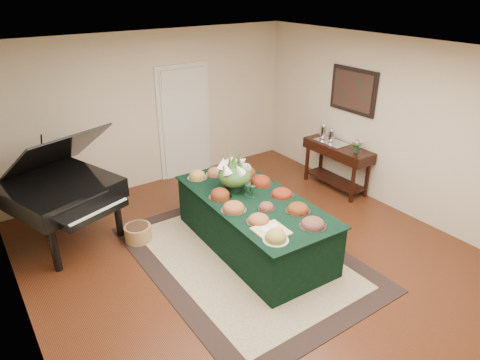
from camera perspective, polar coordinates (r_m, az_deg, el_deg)
ground at (r=5.95m, az=1.67°, el=-10.21°), size 6.00×6.00×0.00m
area_rug at (r=5.94m, az=0.49°, el=-10.19°), size 2.47×3.46×0.01m
kitchen_doorway at (r=8.06m, az=-7.40°, el=7.55°), size 1.05×0.07×2.10m
buffet_table at (r=5.97m, az=1.75°, el=-5.72°), size 1.26×2.52×0.75m
food_platters at (r=5.84m, az=1.62°, el=-1.80°), size 1.11×2.32×0.11m
cutting_board at (r=5.08m, az=4.08°, el=-6.49°), size 0.38×0.38×0.10m
green_goblets at (r=5.81m, az=1.22°, el=-1.42°), size 0.11×0.19×0.18m
floral_centerpiece at (r=5.91m, az=-0.72°, el=1.17°), size 0.49×0.49×0.49m
grand_piano at (r=6.42m, az=-22.88°, el=-1.17°), size 1.69×1.87×1.64m
wicker_basket at (r=6.39m, az=-13.43°, el=-6.94°), size 0.38×0.38×0.24m
mahogany_sideboard at (r=7.73m, az=12.86°, el=3.25°), size 0.45×1.31×0.82m
tea_service at (r=7.79m, az=11.65°, el=5.95°), size 0.34×0.58×0.30m
pink_bouquet at (r=7.37m, az=15.34°, el=4.71°), size 0.18×0.18×0.23m
wall_painting at (r=7.56m, az=14.85°, el=11.45°), size 0.05×0.95×0.75m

